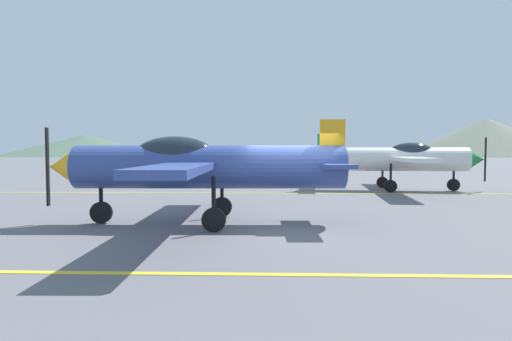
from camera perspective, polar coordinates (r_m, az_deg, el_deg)
The scene contains 7 objects.
ground_plane at distance 11.44m, azimuth 5.08°, elevation -7.50°, with size 400.00×400.00×0.00m, color slate.
apron_line_near at distance 7.09m, azimuth 7.17°, elevation -13.92°, with size 80.00×0.16×0.01m, color yellow.
apron_line_far at distance 19.80m, azimuth 3.70°, elevation -3.11°, with size 80.00×0.16×0.01m, color yellow.
airplane_near at distance 11.67m, azimuth -7.82°, elevation 0.71°, with size 8.32×9.60×2.88m.
airplane_mid at distance 22.42m, azimuth 18.72°, elevation 1.57°, with size 8.39×9.64×2.88m.
hill_left at distance 157.52m, azimuth -22.29°, elevation 3.18°, with size 54.90×54.90×7.39m, color #4C6651.
hill_centerleft at distance 158.87m, azimuth 28.83°, elevation 4.00°, with size 56.03×56.03×12.69m, color slate.
Camera 1 is at (-0.64, -11.23, 2.04)m, focal length 29.38 mm.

